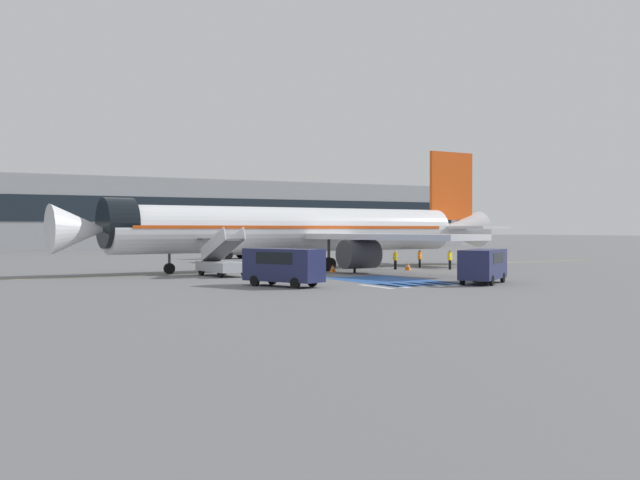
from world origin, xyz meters
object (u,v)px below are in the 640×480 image
at_px(service_van_0, 483,263).
at_px(service_van_1, 283,264).
at_px(fuel_tanker, 252,244).
at_px(ground_crew_2, 450,258).
at_px(boarding_stairs_forward, 222,263).
at_px(traffic_cone_2, 502,266).
at_px(traffic_cone_1, 408,266).
at_px(terminal_building, 139,214).
at_px(ground_crew_3, 395,259).
at_px(ground_crew_0, 420,258).
at_px(ground_crew_1, 355,260).
at_px(traffic_cone_0, 333,268).
at_px(airliner, 301,230).

xyz_separation_m(service_van_0, service_van_1, (-12.13, 3.73, 0.06)).
bearing_deg(fuel_tanker, ground_crew_2, 5.35).
height_order(boarding_stairs_forward, service_van_1, boarding_stairs_forward).
distance_m(boarding_stairs_forward, traffic_cone_2, 23.90).
relative_size(traffic_cone_1, terminal_building, 0.00).
height_order(service_van_1, ground_crew_3, service_van_1).
distance_m(service_van_1, terminal_building, 95.67).
relative_size(ground_crew_2, ground_crew_3, 1.02).
distance_m(ground_crew_2, traffic_cone_2, 4.37).
relative_size(fuel_tanker, ground_crew_3, 6.58).
xyz_separation_m(ground_crew_0, terminal_building, (-5.05, 80.38, 5.34)).
bearing_deg(fuel_tanker, traffic_cone_2, 10.30).
bearing_deg(fuel_tanker, ground_crew_3, -1.86).
relative_size(service_van_0, ground_crew_1, 2.88).
bearing_deg(traffic_cone_0, airliner, 99.62).
relative_size(service_van_0, ground_crew_2, 3.10).
bearing_deg(fuel_tanker, traffic_cone_1, -1.46).
distance_m(service_van_1, traffic_cone_2, 25.14).
bearing_deg(ground_crew_0, terminal_building, 61.04).
xyz_separation_m(fuel_tanker, traffic_cone_0, (-4.91, -28.98, -1.41)).
height_order(boarding_stairs_forward, terminal_building, terminal_building).
height_order(service_van_1, traffic_cone_2, service_van_1).
xyz_separation_m(service_van_1, ground_crew_2, (20.38, 10.43, -0.40)).
bearing_deg(ground_crew_2, traffic_cone_0, 149.95).
distance_m(ground_crew_3, traffic_cone_1, 1.62).
bearing_deg(airliner, terminal_building, -9.09).
height_order(airliner, terminal_building, terminal_building).
xyz_separation_m(ground_crew_2, traffic_cone_2, (3.48, -2.57, -0.62)).
xyz_separation_m(fuel_tanker, service_van_0, (-2.65, -44.66, -0.42)).
distance_m(service_van_0, traffic_cone_2, 16.51).
bearing_deg(ground_crew_0, ground_crew_3, 168.49).
distance_m(service_van_0, traffic_cone_1, 15.65).
distance_m(traffic_cone_0, traffic_cone_2, 14.57).
xyz_separation_m(fuel_tanker, traffic_cone_2, (9.07, -33.07, -1.38)).
xyz_separation_m(fuel_tanker, ground_crew_2, (5.59, -30.51, -0.75)).
height_order(service_van_0, traffic_cone_2, service_van_0).
relative_size(service_van_1, traffic_cone_1, 8.24).
bearing_deg(ground_crew_3, traffic_cone_2, 53.01).
bearing_deg(traffic_cone_0, traffic_cone_2, -16.33).
bearing_deg(service_van_0, ground_crew_2, 113.41).
distance_m(fuel_tanker, traffic_cone_2, 34.32).
bearing_deg(ground_crew_2, terminal_building, 72.06).
xyz_separation_m(boarding_stairs_forward, service_van_1, (-0.18, -11.05, 0.41)).
bearing_deg(service_van_1, traffic_cone_0, -155.10).
relative_size(ground_crew_3, traffic_cone_0, 2.79).
distance_m(boarding_stairs_forward, ground_crew_0, 19.85).
bearing_deg(service_van_0, traffic_cone_1, 126.83).
relative_size(boarding_stairs_forward, traffic_cone_0, 9.24).
height_order(ground_crew_2, terminal_building, terminal_building).
xyz_separation_m(traffic_cone_0, traffic_cone_2, (13.98, -4.10, 0.04)).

